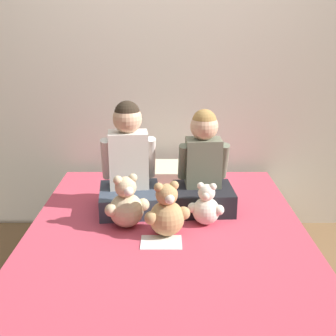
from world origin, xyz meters
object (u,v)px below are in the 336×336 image
at_px(child_on_right, 205,171).
at_px(pillow_at_headboard, 168,174).
at_px(sign_card, 162,242).
at_px(child_on_left, 130,168).
at_px(bed, 168,266).
at_px(teddy_bear_between_children, 168,213).
at_px(teddy_bear_held_by_left_child, 128,205).
at_px(teddy_bear_held_by_right_child, 207,207).

xyz_separation_m(child_on_right, pillow_at_headboard, (-0.22, 0.46, -0.18)).
relative_size(pillow_at_headboard, sign_card, 2.46).
bearing_deg(child_on_left, sign_card, -72.54).
xyz_separation_m(bed, teddy_bear_between_children, (-0.00, -0.07, 0.37)).
bearing_deg(child_on_right, pillow_at_headboard, 111.86).
bearing_deg(child_on_right, sign_card, -122.36).
xyz_separation_m(bed, child_on_left, (-0.22, 0.28, 0.50)).
xyz_separation_m(child_on_left, teddy_bear_held_by_left_child, (0.00, -0.25, -0.13)).
xyz_separation_m(child_on_left, sign_card, (0.20, -0.44, -0.25)).
distance_m(child_on_left, teddy_bear_held_by_left_child, 0.28).
bearing_deg(child_on_left, teddy_bear_held_by_right_child, -33.28).
relative_size(child_on_right, teddy_bear_held_by_left_child, 2.01).
bearing_deg(teddy_bear_between_children, pillow_at_headboard, 70.87).
height_order(teddy_bear_held_by_right_child, pillow_at_headboard, teddy_bear_held_by_right_child).
bearing_deg(child_on_left, bed, -57.66).
distance_m(teddy_bear_held_by_right_child, pillow_at_headboard, 0.72).
distance_m(bed, pillow_at_headboard, 0.79).
bearing_deg(bed, child_on_right, 51.59).
relative_size(child_on_left, teddy_bear_between_children, 2.18).
height_order(bed, teddy_bear_held_by_right_child, teddy_bear_held_by_right_child).
height_order(child_on_right, teddy_bear_held_by_right_child, child_on_right).
xyz_separation_m(pillow_at_headboard, sign_card, (-0.03, -0.90, -0.05)).
bearing_deg(teddy_bear_held_by_left_child, teddy_bear_held_by_right_child, -19.24).
relative_size(teddy_bear_held_by_left_child, teddy_bear_between_children, 1.01).
bearing_deg(child_on_left, pillow_at_headboard, 57.40).
distance_m(bed, child_on_right, 0.59).
distance_m(teddy_bear_between_children, pillow_at_headboard, 0.81).
height_order(bed, teddy_bear_between_children, teddy_bear_between_children).
bearing_deg(sign_card, child_on_left, 113.96).
distance_m(child_on_left, pillow_at_headboard, 0.55).
relative_size(bed, child_on_left, 2.88).
bearing_deg(child_on_right, child_on_left, 176.10).
bearing_deg(teddy_bear_held_by_right_child, bed, -153.71).
bearing_deg(teddy_bear_held_by_left_child, bed, -29.94).
height_order(bed, teddy_bear_held_by_left_child, teddy_bear_held_by_left_child).
height_order(child_on_left, pillow_at_headboard, child_on_left).
xyz_separation_m(teddy_bear_held_by_left_child, teddy_bear_between_children, (0.22, -0.10, -0.00)).
height_order(child_on_left, teddy_bear_held_by_right_child, child_on_left).
relative_size(bed, pillow_at_headboard, 3.62).
bearing_deg(pillow_at_headboard, sign_card, -91.78).
bearing_deg(teddy_bear_held_by_right_child, sign_card, -126.30).
bearing_deg(pillow_at_headboard, child_on_left, -116.10).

